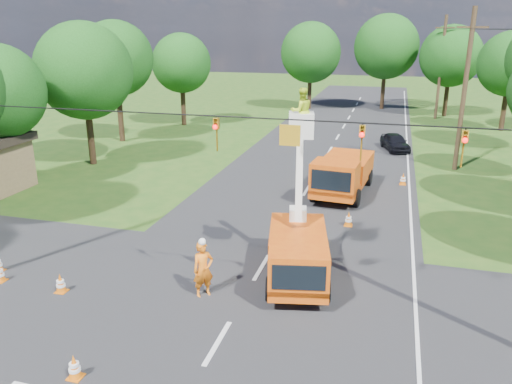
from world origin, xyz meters
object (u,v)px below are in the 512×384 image
(tree_right_e, at_px, (511,64))
(tree_left_d, at_px, (84,71))
(distant_car, at_px, (395,142))
(traffic_cone_0, at_px, (74,367))
(tree_left_e, at_px, (116,59))
(pole_right_mid, at_px, (465,90))
(tree_far_b, at_px, (386,47))
(traffic_cone_7, at_px, (403,179))
(pole_right_far, at_px, (441,67))
(tree_far_a, at_px, (311,53))
(traffic_cone_2, at_px, (306,233))
(tree_left_f, at_px, (181,63))
(ground_worker, at_px, (203,269))
(bucket_truck, at_px, (298,242))
(tree_far_c, at_px, (451,56))
(second_truck, at_px, (343,173))
(traffic_cone_3, at_px, (349,219))
(traffic_cone_4, at_px, (61,283))

(tree_right_e, bearing_deg, tree_left_d, -145.22)
(distant_car, height_order, traffic_cone_0, distant_car)
(tree_left_d, xyz_separation_m, tree_left_e, (-1.80, 7.00, 0.37))
(pole_right_mid, relative_size, tree_far_b, 0.97)
(traffic_cone_7, distance_m, pole_right_mid, 7.30)
(pole_right_far, relative_size, tree_far_a, 1.05)
(traffic_cone_7, bearing_deg, tree_left_e, 163.62)
(traffic_cone_2, xyz_separation_m, tree_left_f, (-15.97, 23.91, 5.33))
(ground_worker, relative_size, tree_far_b, 0.19)
(bucket_truck, distance_m, tree_left_d, 21.17)
(tree_far_c, bearing_deg, pole_right_far, -116.57)
(traffic_cone_7, height_order, tree_right_e, tree_right_e)
(second_truck, distance_m, pole_right_mid, 10.49)
(tree_far_a, bearing_deg, tree_left_e, -119.33)
(traffic_cone_3, relative_size, tree_far_c, 0.08)
(traffic_cone_3, height_order, tree_far_a, tree_far_a)
(traffic_cone_2, distance_m, pole_right_far, 35.02)
(second_truck, bearing_deg, traffic_cone_2, -91.06)
(tree_far_a, xyz_separation_m, tree_far_b, (8.00, 2.00, 0.62))
(tree_left_d, bearing_deg, traffic_cone_2, -28.86)
(traffic_cone_7, height_order, tree_left_e, tree_left_e)
(tree_far_b, xyz_separation_m, tree_far_c, (6.50, -3.00, -0.75))
(traffic_cone_0, height_order, tree_right_e, tree_right_e)
(traffic_cone_7, relative_size, tree_far_c, 0.08)
(traffic_cone_0, distance_m, tree_left_d, 23.50)
(traffic_cone_7, distance_m, tree_left_d, 21.04)
(second_truck, relative_size, tree_left_d, 0.70)
(pole_right_far, height_order, tree_far_b, tree_far_b)
(traffic_cone_2, relative_size, traffic_cone_7, 1.00)
(tree_right_e, bearing_deg, tree_far_c, 121.56)
(tree_left_d, distance_m, tree_far_b, 34.99)
(pole_right_far, xyz_separation_m, tree_far_c, (1.00, 2.00, 0.96))
(tree_left_d, height_order, tree_left_e, tree_left_e)
(ground_worker, bearing_deg, tree_right_e, 24.16)
(second_truck, xyz_separation_m, tree_left_d, (-16.97, 2.22, 4.91))
(distant_car, distance_m, traffic_cone_4, 27.36)
(tree_far_b, relative_size, tree_far_c, 1.12)
(bucket_truck, distance_m, ground_worker, 3.53)
(tree_left_f, height_order, tree_far_a, tree_far_a)
(traffic_cone_3, xyz_separation_m, tree_left_f, (-17.58, 21.81, 5.33))
(tree_left_d, distance_m, tree_left_f, 15.01)
(second_truck, xyz_separation_m, traffic_cone_7, (3.26, 2.75, -0.86))
(pole_right_mid, distance_m, pole_right_far, 20.00)
(traffic_cone_2, distance_m, tree_left_d, 19.34)
(pole_right_mid, bearing_deg, traffic_cone_3, -115.85)
(traffic_cone_0, distance_m, traffic_cone_2, 11.32)
(pole_right_mid, xyz_separation_m, tree_left_d, (-23.50, -5.00, 1.02))
(tree_right_e, relative_size, tree_far_a, 0.91)
(traffic_cone_7, xyz_separation_m, tree_left_d, (-20.23, -0.53, 5.77))
(traffic_cone_0, bearing_deg, tree_far_b, 82.99)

